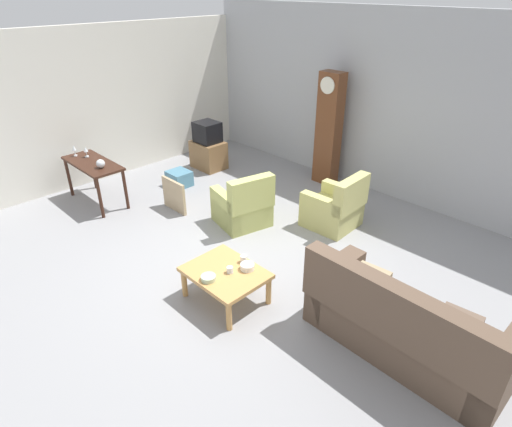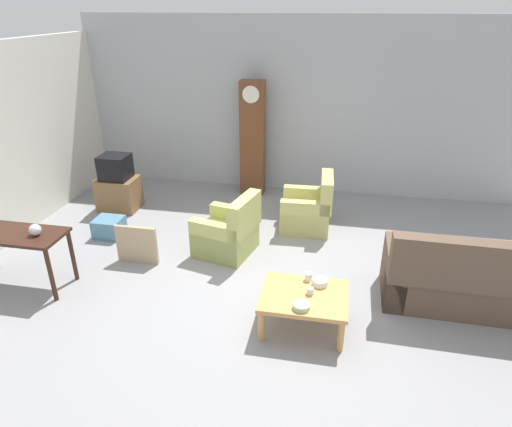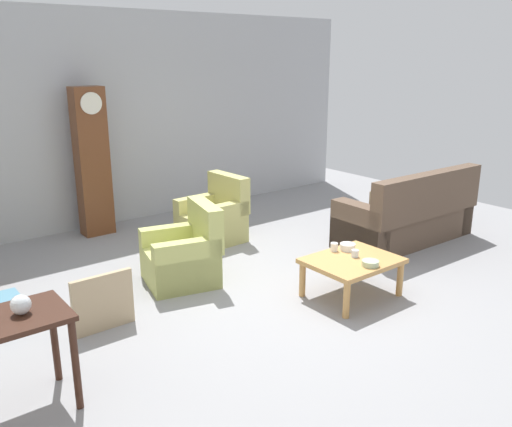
{
  "view_description": "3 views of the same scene",
  "coord_description": "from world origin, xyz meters",
  "px_view_note": "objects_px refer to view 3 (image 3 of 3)",
  "views": [
    {
      "loc": [
        3.7,
        -3.29,
        3.52
      ],
      "look_at": [
        0.11,
        0.26,
        0.77
      ],
      "focal_mm": 29.82,
      "sensor_mm": 36.0,
      "label": 1
    },
    {
      "loc": [
        0.69,
        -4.66,
        3.35
      ],
      "look_at": [
        -0.31,
        0.55,
        0.82
      ],
      "focal_mm": 31.02,
      "sensor_mm": 36.0,
      "label": 2
    },
    {
      "loc": [
        -3.7,
        -4.24,
        2.55
      ],
      "look_at": [
        0.25,
        0.82,
        0.65
      ],
      "focal_mm": 37.77,
      "sensor_mm": 36.0,
      "label": 3
    }
  ],
  "objects_px": {
    "armchair_olive_far": "(214,220)",
    "bowl_white_stacked": "(348,247)",
    "cup_white_porcelain": "(334,247)",
    "grandfather_clock": "(92,162)",
    "armchair_olive_near": "(184,257)",
    "framed_picture_leaning": "(103,303)",
    "coffee_table_wood": "(352,264)",
    "bowl_shallow_green": "(370,263)",
    "couch_floral": "(408,218)",
    "cup_blue_rimmed": "(355,253)",
    "glass_dome_cloche": "(21,305)"
  },
  "relations": [
    {
      "from": "glass_dome_cloche",
      "to": "cup_blue_rimmed",
      "type": "xyz_separation_m",
      "value": [
        3.39,
        -0.12,
        -0.37
      ]
    },
    {
      "from": "couch_floral",
      "to": "glass_dome_cloche",
      "type": "bearing_deg",
      "value": -173.6
    },
    {
      "from": "couch_floral",
      "to": "coffee_table_wood",
      "type": "bearing_deg",
      "value": -159.45
    },
    {
      "from": "armchair_olive_far",
      "to": "cup_blue_rimmed",
      "type": "bearing_deg",
      "value": -84.91
    },
    {
      "from": "armchair_olive_far",
      "to": "bowl_white_stacked",
      "type": "relative_size",
      "value": 5.33
    },
    {
      "from": "armchair_olive_near",
      "to": "framed_picture_leaning",
      "type": "xyz_separation_m",
      "value": [
        -1.19,
        -0.52,
        -0.02
      ]
    },
    {
      "from": "armchair_olive_far",
      "to": "coffee_table_wood",
      "type": "relative_size",
      "value": 0.96
    },
    {
      "from": "armchair_olive_near",
      "to": "bowl_shallow_green",
      "type": "distance_m",
      "value": 2.11
    },
    {
      "from": "framed_picture_leaning",
      "to": "armchair_olive_near",
      "type": "bearing_deg",
      "value": 23.41
    },
    {
      "from": "coffee_table_wood",
      "to": "grandfather_clock",
      "type": "xyz_separation_m",
      "value": [
        -1.34,
        3.78,
        0.7
      ]
    },
    {
      "from": "armchair_olive_far",
      "to": "bowl_white_stacked",
      "type": "xyz_separation_m",
      "value": [
        0.32,
        -2.24,
        0.17
      ]
    },
    {
      "from": "coffee_table_wood",
      "to": "grandfather_clock",
      "type": "bearing_deg",
      "value": 109.46
    },
    {
      "from": "couch_floral",
      "to": "bowl_white_stacked",
      "type": "relative_size",
      "value": 12.24
    },
    {
      "from": "grandfather_clock",
      "to": "framed_picture_leaning",
      "type": "bearing_deg",
      "value": -111.06
    },
    {
      "from": "framed_picture_leaning",
      "to": "cup_blue_rimmed",
      "type": "bearing_deg",
      "value": -20.21
    },
    {
      "from": "glass_dome_cloche",
      "to": "coffee_table_wood",
      "type": "bearing_deg",
      "value": -2.47
    },
    {
      "from": "bowl_white_stacked",
      "to": "armchair_olive_near",
      "type": "bearing_deg",
      "value": 138.5
    },
    {
      "from": "grandfather_clock",
      "to": "framed_picture_leaning",
      "type": "xyz_separation_m",
      "value": [
        -1.1,
        -2.84,
        -0.79
      ]
    },
    {
      "from": "armchair_olive_far",
      "to": "framed_picture_leaning",
      "type": "distance_m",
      "value": 2.74
    },
    {
      "from": "grandfather_clock",
      "to": "cup_white_porcelain",
      "type": "height_order",
      "value": "grandfather_clock"
    },
    {
      "from": "cup_white_porcelain",
      "to": "glass_dome_cloche",
      "type": "bearing_deg",
      "value": -177.5
    },
    {
      "from": "cup_white_porcelain",
      "to": "bowl_white_stacked",
      "type": "height_order",
      "value": "cup_white_porcelain"
    },
    {
      "from": "glass_dome_cloche",
      "to": "cup_blue_rimmed",
      "type": "relative_size",
      "value": 1.84
    },
    {
      "from": "coffee_table_wood",
      "to": "bowl_shallow_green",
      "type": "xyz_separation_m",
      "value": [
        -0.01,
        -0.25,
        0.09
      ]
    },
    {
      "from": "armchair_olive_near",
      "to": "grandfather_clock",
      "type": "bearing_deg",
      "value": 92.43
    },
    {
      "from": "armchair_olive_near",
      "to": "armchair_olive_far",
      "type": "distance_m",
      "value": 1.48
    },
    {
      "from": "armchair_olive_near",
      "to": "glass_dome_cloche",
      "type": "xyz_separation_m",
      "value": [
        -2.09,
        -1.31,
        0.53
      ]
    },
    {
      "from": "bowl_white_stacked",
      "to": "bowl_shallow_green",
      "type": "bearing_deg",
      "value": -109.51
    },
    {
      "from": "grandfather_clock",
      "to": "glass_dome_cloche",
      "type": "bearing_deg",
      "value": -118.72
    },
    {
      "from": "couch_floral",
      "to": "grandfather_clock",
      "type": "bearing_deg",
      "value": 137.34
    },
    {
      "from": "armchair_olive_near",
      "to": "armchair_olive_far",
      "type": "xyz_separation_m",
      "value": [
        1.08,
        1.0,
        0.0
      ]
    },
    {
      "from": "couch_floral",
      "to": "armchair_olive_far",
      "type": "relative_size",
      "value": 2.3
    },
    {
      "from": "cup_white_porcelain",
      "to": "bowl_white_stacked",
      "type": "distance_m",
      "value": 0.16
    },
    {
      "from": "coffee_table_wood",
      "to": "framed_picture_leaning",
      "type": "relative_size",
      "value": 1.6
    },
    {
      "from": "coffee_table_wood",
      "to": "bowl_white_stacked",
      "type": "relative_size",
      "value": 5.56
    },
    {
      "from": "couch_floral",
      "to": "grandfather_clock",
      "type": "distance_m",
      "value": 4.55
    },
    {
      "from": "armchair_olive_far",
      "to": "grandfather_clock",
      "type": "xyz_separation_m",
      "value": [
        -1.18,
        1.32,
        0.76
      ]
    },
    {
      "from": "glass_dome_cloche",
      "to": "cup_blue_rimmed",
      "type": "bearing_deg",
      "value": -2.07
    },
    {
      "from": "couch_floral",
      "to": "framed_picture_leaning",
      "type": "relative_size",
      "value": 3.52
    },
    {
      "from": "bowl_white_stacked",
      "to": "bowl_shallow_green",
      "type": "relative_size",
      "value": 0.96
    },
    {
      "from": "couch_floral",
      "to": "cup_blue_rimmed",
      "type": "distance_m",
      "value": 2.04
    },
    {
      "from": "coffee_table_wood",
      "to": "armchair_olive_near",
      "type": "bearing_deg",
      "value": 130.37
    },
    {
      "from": "coffee_table_wood",
      "to": "cup_blue_rimmed",
      "type": "xyz_separation_m",
      "value": [
        0.06,
        0.02,
        0.1
      ]
    },
    {
      "from": "cup_blue_rimmed",
      "to": "armchair_olive_near",
      "type": "bearing_deg",
      "value": 132.18
    },
    {
      "from": "couch_floral",
      "to": "bowl_white_stacked",
      "type": "bearing_deg",
      "value": -163.99
    },
    {
      "from": "cup_blue_rimmed",
      "to": "grandfather_clock",
      "type": "bearing_deg",
      "value": 110.4
    },
    {
      "from": "cup_white_porcelain",
      "to": "bowl_white_stacked",
      "type": "xyz_separation_m",
      "value": [
        0.14,
        -0.07,
        -0.01
      ]
    },
    {
      "from": "couch_floral",
      "to": "armchair_olive_far",
      "type": "height_order",
      "value": "couch_floral"
    },
    {
      "from": "armchair_olive_far",
      "to": "framed_picture_leaning",
      "type": "bearing_deg",
      "value": -146.26
    },
    {
      "from": "bowl_shallow_green",
      "to": "framed_picture_leaning",
      "type": "bearing_deg",
      "value": 153.79
    }
  ]
}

